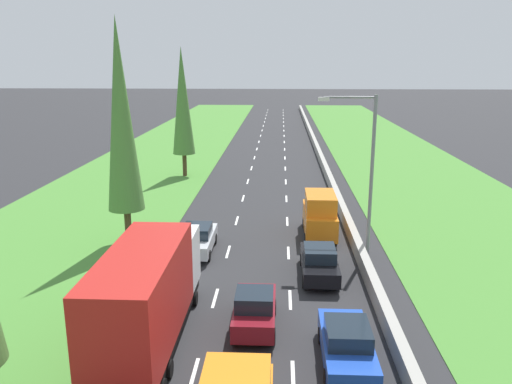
% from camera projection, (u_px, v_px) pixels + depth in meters
% --- Properties ---
extents(ground_plane, '(300.00, 300.00, 0.00)m').
position_uv_depth(ground_plane, '(270.00, 153.00, 61.50)').
color(ground_plane, '#28282B').
rests_on(ground_plane, ground).
extents(grass_verge_left, '(14.00, 140.00, 0.04)m').
position_uv_depth(grass_verge_left, '(166.00, 152.00, 62.08)').
color(grass_verge_left, '#478433').
rests_on(grass_verge_left, ground).
extents(grass_verge_right, '(14.00, 140.00, 0.04)m').
position_uv_depth(grass_verge_right, '(391.00, 154.00, 60.82)').
color(grass_verge_right, '#478433').
rests_on(grass_verge_right, ground).
extents(median_barrier, '(0.44, 120.00, 0.85)m').
position_uv_depth(median_barrier, '(318.00, 150.00, 61.13)').
color(median_barrier, '#9E9B93').
rests_on(median_barrier, ground).
extents(lane_markings, '(3.64, 116.00, 0.01)m').
position_uv_depth(lane_markings, '(270.00, 153.00, 61.49)').
color(lane_markings, white).
rests_on(lane_markings, ground).
extents(blue_sedan_right_lane, '(1.82, 4.50, 1.64)m').
position_uv_depth(blue_sedan_right_lane, '(347.00, 344.00, 18.44)').
color(blue_sedan_right_lane, '#1E47B7').
rests_on(blue_sedan_right_lane, ground).
extents(red_box_truck_left_lane, '(2.46, 9.40, 4.18)m').
position_uv_depth(red_box_truck_left_lane, '(149.00, 294.00, 19.31)').
color(red_box_truck_left_lane, black).
rests_on(red_box_truck_left_lane, ground).
extents(silver_sedan_left_lane, '(1.82, 4.50, 1.64)m').
position_uv_depth(silver_sedan_left_lane, '(198.00, 239.00, 29.40)').
color(silver_sedan_left_lane, silver).
rests_on(silver_sedan_left_lane, ground).
extents(black_sedan_right_lane, '(1.82, 4.50, 1.64)m').
position_uv_depth(black_sedan_right_lane, '(319.00, 262.00, 26.03)').
color(black_sedan_right_lane, black).
rests_on(black_sedan_right_lane, ground).
extents(orange_van_right_lane, '(1.96, 4.90, 2.82)m').
position_uv_depth(orange_van_right_lane, '(320.00, 215.00, 32.00)').
color(orange_van_right_lane, orange).
rests_on(orange_van_right_lane, ground).
extents(maroon_hatchback_centre_lane, '(1.74, 3.90, 1.72)m').
position_uv_depth(maroon_hatchback_centre_lane, '(255.00, 309.00, 20.97)').
color(maroon_hatchback_centre_lane, maroon).
rests_on(maroon_hatchback_centre_lane, ground).
extents(poplar_tree_second, '(2.13, 2.13, 13.26)m').
position_uv_depth(poplar_tree_second, '(121.00, 116.00, 29.09)').
color(poplar_tree_second, '#4C3823').
rests_on(poplar_tree_second, ground).
extents(poplar_tree_third, '(2.10, 2.10, 12.12)m').
position_uv_depth(poplar_tree_third, '(182.00, 102.00, 47.56)').
color(poplar_tree_third, '#4C3823').
rests_on(poplar_tree_third, ground).
extents(street_light_mast, '(3.20, 0.28, 9.00)m').
position_uv_depth(street_light_mast, '(366.00, 163.00, 28.36)').
color(street_light_mast, gray).
rests_on(street_light_mast, ground).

